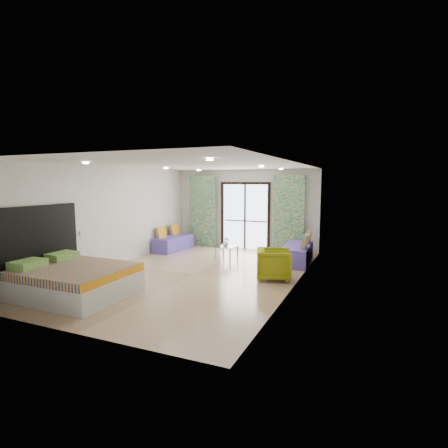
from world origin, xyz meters
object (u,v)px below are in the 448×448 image
at_px(coffee_table, 227,248).
at_px(armchair, 274,263).
at_px(daybed_left, 173,242).
at_px(daybed_right, 298,253).
at_px(bed, 73,280).

bearing_deg(coffee_table, armchair, -40.73).
bearing_deg(daybed_left, daybed_right, -0.32).
bearing_deg(armchair, coffee_table, 31.47).
distance_m(bed, daybed_left, 4.93).
bearing_deg(coffee_table, bed, -109.09).
distance_m(daybed_right, armchair, 1.93).
bearing_deg(bed, daybed_left, 97.40).
bearing_deg(bed, daybed_right, 52.53).
xyz_separation_m(daybed_right, armchair, (-0.18, -1.92, 0.12)).
bearing_deg(daybed_right, daybed_left, 173.65).
xyz_separation_m(coffee_table, armchair, (1.89, -1.63, 0.07)).
relative_size(daybed_left, armchair, 2.13).
bearing_deg(armchair, daybed_left, 44.58).
bearing_deg(daybed_right, coffee_table, -175.65).
height_order(bed, daybed_left, daybed_left).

